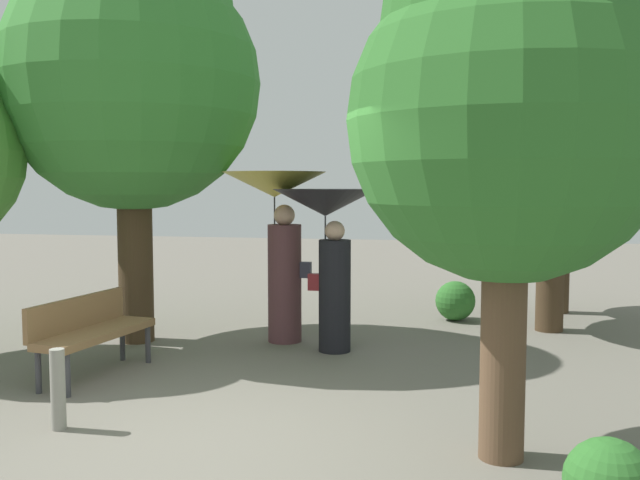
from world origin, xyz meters
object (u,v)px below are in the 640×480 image
Objects in this scene: tree_mid_left at (131,60)px; park_bench at (90,328)px; tree_far_back at (509,93)px; path_marker_post at (58,389)px; person_right at (328,229)px; person_left at (278,217)px; tree_near_right at (555,108)px; tree_mid_right at (563,154)px.

park_bench is at bearing -80.42° from tree_mid_left.
tree_mid_left reaches higher than tree_far_back.
path_marker_post is at bearing -178.37° from tree_far_back.
person_right is 3.25m from tree_mid_left.
tree_far_back is (4.09, -1.39, 2.14)m from park_bench.
person_left is 2.67m from tree_mid_left.
tree_near_right reaches higher than person_right.
park_bench is 6.51m from tree_near_right.
person_left is 0.40× the size of tree_mid_left.
park_bench is (-2.23, -1.58, -0.96)m from person_right.
tree_mid_left is at bearing 145.48° from tree_far_back.
tree_mid_right reaches higher than person_left.
park_bench is 1.61m from path_marker_post.
tree_near_right is at bearing -57.97° from person_right.
person_left reaches higher than park_bench.
tree_mid_left is 8.11× the size of path_marker_post.
tree_near_right reaches higher than tree_far_back.
tree_mid_right is at bearing -53.87° from person_left.
person_left is 4.01m from tree_near_right.
person_right is 0.42× the size of tree_near_right.
tree_mid_left reaches higher than person_left.
tree_mid_left is at bearing 101.74° from person_left.
tree_mid_right is 8.14m from path_marker_post.
person_left is 4.80m from tree_mid_right.
person_right is 3.68m from path_marker_post.
person_left is 0.54× the size of tree_far_back.
path_marker_post is (-4.76, -6.25, -2.14)m from tree_mid_right.
path_marker_post is (-1.67, -3.08, -1.14)m from person_right.
tree_far_back is (-1.23, -6.15, 0.18)m from tree_mid_right.
tree_near_right is at bearing 47.29° from path_marker_post.
tree_near_right is 1.27× the size of tree_mid_right.
tree_far_back is at bearing -100.97° from tree_near_right.
park_bench is at bearing -146.46° from tree_near_right.
park_bench is 3.45m from tree_mid_left.
park_bench is 0.42× the size of tree_mid_right.
tree_mid_left is 4.54m from path_marker_post.
path_marker_post is at bearing 151.56° from person_right.
path_marker_post is at bearing 164.75° from person_left.
tree_far_back reaches higher than tree_mid_right.
person_right is 0.53× the size of tree_mid_right.
person_left is 4.38m from tree_far_back.
park_bench is 0.33× the size of tree_near_right.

